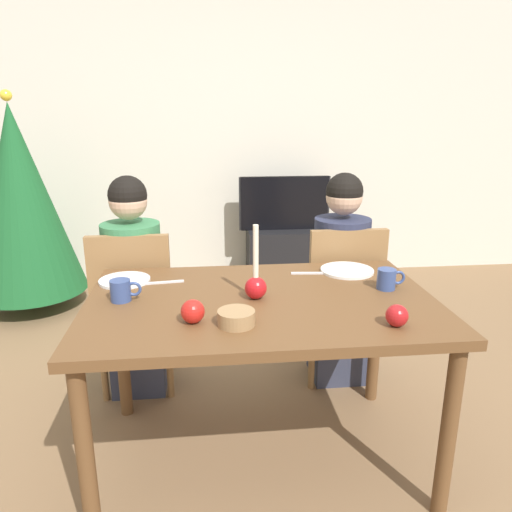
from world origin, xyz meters
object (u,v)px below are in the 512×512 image
object	(u,v)px
chair_left	(135,303)
person_left_child	(135,290)
chair_right	(341,295)
plate_left	(125,280)
christmas_tree	(21,201)
apple_by_left_plate	(397,316)
tv_stand	(284,255)
candle_centerpiece	(256,283)
plate_right	(347,270)
apple_near_candle	(193,311)
bowl_walnuts	(236,318)
dining_table	(261,318)
person_right_child	(340,283)
tv	(284,203)
mug_right	(387,279)
mug_left	(121,290)

from	to	relation	value
chair_left	person_left_child	bearing A→B (deg)	90.00
chair_right	plate_left	size ratio (longest dim) A/B	4.03
christmas_tree	apple_by_left_plate	bearing A→B (deg)	-47.74
chair_left	tv_stand	bearing A→B (deg)	57.71
chair_right	plate_left	xyz separation A→B (m)	(-1.09, -0.34, 0.24)
candle_centerpiece	plate_right	size ratio (longest dim) A/B	1.22
apple_near_candle	bowl_walnuts	bearing A→B (deg)	-12.96
person_left_child	bowl_walnuts	distance (m)	1.02
dining_table	bowl_walnuts	size ratio (longest dim) A/B	10.49
dining_table	person_right_child	distance (m)	0.82
candle_centerpiece	apple_near_candle	xyz separation A→B (m)	(-0.25, -0.21, -0.02)
dining_table	plate_right	size ratio (longest dim) A/B	5.64
tv	chair_right	bearing A→B (deg)	-88.74
person_right_child	apple_by_left_plate	world-z (taller)	person_right_child
person_left_child	tv	size ratio (longest dim) A/B	1.48
person_right_child	plate_left	size ratio (longest dim) A/B	5.24
person_left_child	mug_right	distance (m)	1.30
person_left_child	plate_right	xyz separation A→B (m)	(1.04, -0.34, 0.19)
dining_table	bowl_walnuts	xyz separation A→B (m)	(-0.12, -0.24, 0.11)
plate_left	apple_near_candle	world-z (taller)	apple_near_candle
tv	christmas_tree	world-z (taller)	christmas_tree
mug_left	tv_stand	bearing A→B (deg)	65.58
chair_right	person_right_child	size ratio (longest dim) A/B	0.77
candle_centerpiece	person_right_child	bearing A→B (deg)	49.99
person_right_child	apple_near_candle	world-z (taller)	person_right_child
chair_right	dining_table	bearing A→B (deg)	-130.06
mug_right	apple_near_candle	distance (m)	0.85
bowl_walnuts	mug_left	bearing A→B (deg)	147.74
chair_right	apple_by_left_plate	xyz separation A→B (m)	(-0.07, -0.92, 0.28)
person_right_child	chair_left	bearing A→B (deg)	-178.32
chair_left	christmas_tree	distance (m)	1.65
dining_table	mug_left	world-z (taller)	mug_left
tv	bowl_walnuts	distance (m)	2.61
person_left_child	person_right_child	distance (m)	1.11
bowl_walnuts	plate_left	bearing A→B (deg)	132.38
apple_near_candle	apple_by_left_plate	distance (m)	0.72
candle_centerpiece	plate_right	bearing A→B (deg)	32.32
christmas_tree	apple_by_left_plate	xyz separation A→B (m)	(2.01, -2.21, -0.05)
dining_table	candle_centerpiece	world-z (taller)	candle_centerpiece
person_left_child	candle_centerpiece	bearing A→B (deg)	-47.88
chair_left	candle_centerpiece	world-z (taller)	candle_centerpiece
christmas_tree	dining_table	bearing A→B (deg)	-50.51
person_right_child	bowl_walnuts	size ratio (longest dim) A/B	8.78
chair_right	mug_right	size ratio (longest dim) A/B	7.45
person_left_child	apple_near_candle	size ratio (longest dim) A/B	13.62
person_right_child	bowl_walnuts	distance (m)	1.10
christmas_tree	mug_left	distance (m)	2.12
mug_right	apple_by_left_plate	xyz separation A→B (m)	(-0.10, -0.36, -0.00)
chair_right	apple_near_candle	world-z (taller)	chair_right
plate_left	tv_stand	bearing A→B (deg)	62.63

